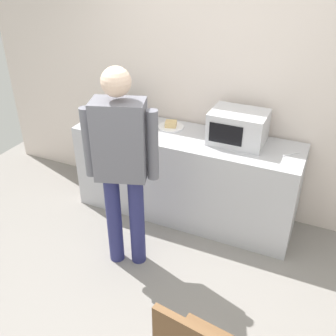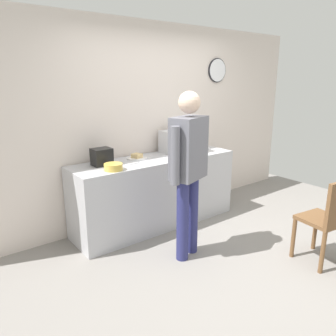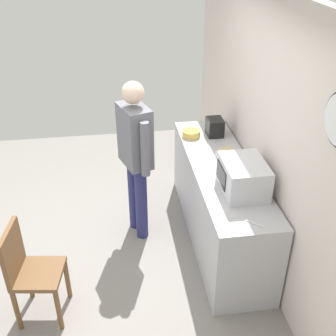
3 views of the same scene
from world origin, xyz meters
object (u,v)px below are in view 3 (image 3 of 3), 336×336
Objects in this scene: spoon_utensil at (205,148)px; person_standing at (136,150)px; microwave at (243,177)px; wooden_chair at (29,269)px; fork_utensil at (255,224)px; sandwich_plate at (227,153)px; toaster at (215,127)px; salad_bowl at (191,133)px.

spoon_utensil is 0.10× the size of person_standing.
wooden_chair is at bearing -79.85° from microwave.
wooden_chair reaches higher than fork_utensil.
sandwich_plate is 0.50m from toaster.
microwave is at bearing -1.26° from toaster.
fork_utensil is at bearing -4.07° from sandwich_plate.
microwave is 2.04m from wooden_chair.
microwave reaches higher than toaster.
toaster reaches higher than wooden_chair.
spoon_utensil is at bearing -175.05° from fork_utensil.
wooden_chair is (1.53, -1.69, -0.42)m from salad_bowl.
person_standing reaches higher than spoon_utensil.
microwave is 0.89m from spoon_utensil.
wooden_chair is (-0.15, -1.90, -0.39)m from fork_utensil.
salad_bowl is (-1.18, -0.25, -0.11)m from microwave.
salad_bowl is (-0.49, -0.29, 0.02)m from sandwich_plate.
salad_bowl reaches higher than sandwich_plate.
toaster is at bearing -177.70° from sandwich_plate.
toaster is 2.53m from wooden_chair.
sandwich_plate reaches higher than spoon_utensil.
toaster reaches higher than fork_utensil.
spoon_utensil is (-0.17, -0.20, -0.02)m from sandwich_plate.
wooden_chair is at bearing -44.50° from person_standing.
person_standing reaches higher than fork_utensil.
person_standing reaches higher than salad_bowl.
salad_bowl is 0.22× the size of wooden_chair.
person_standing is at bearing -76.84° from spoon_utensil.
person_standing is (0.50, -0.96, 0.03)m from toaster.
spoon_utensil is at bearing -29.63° from toaster.
microwave reaches higher than spoon_utensil.
toaster is (-0.49, -0.02, 0.08)m from sandwich_plate.
fork_utensil and spoon_utensil have the same top height.
salad_bowl reaches higher than wooden_chair.
fork_utensil is at bearing 7.12° from salad_bowl.
person_standing is (-1.18, -0.89, 0.13)m from fork_utensil.
microwave is 0.28× the size of person_standing.
microwave is 1.21m from salad_bowl.
person_standing reaches higher than toaster.
person_standing is at bearing -62.33° from toaster.
sandwich_plate is at bearing 2.30° from toaster.
sandwich_plate is at bearing 90.52° from person_standing.
fork_utensil is 0.10× the size of person_standing.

